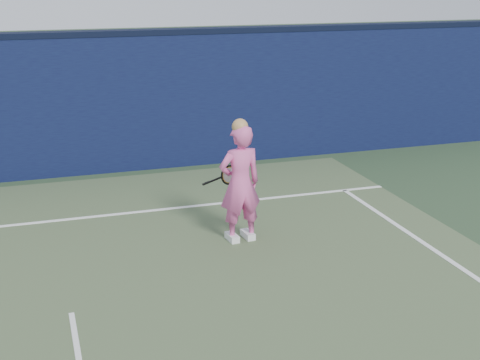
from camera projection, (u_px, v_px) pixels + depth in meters
name	position (u px, v px, depth m)	size (l,w,h in m)	color
backstop_wall	(43.00, 109.00, 11.98)	(24.00, 0.40, 2.50)	#0B0F33
wall_cap	(37.00, 35.00, 11.59)	(24.00, 0.42, 0.10)	black
player	(240.00, 183.00, 9.15)	(0.64, 0.45, 1.73)	#E559A2
racket	(228.00, 176.00, 9.52)	(0.55, 0.13, 0.29)	black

